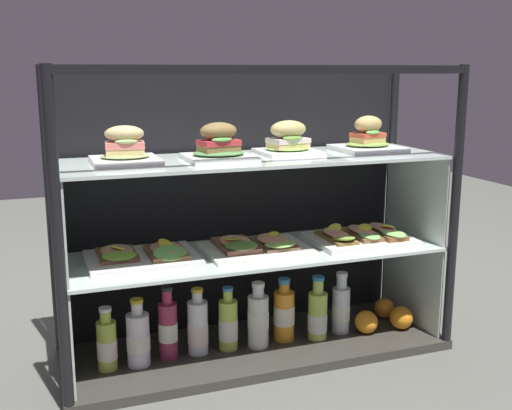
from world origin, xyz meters
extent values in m
cube|color=#555650|center=(0.00, 0.00, -0.01)|extent=(6.00, 6.00, 0.02)
cube|color=#36342E|center=(0.00, 0.00, 0.02)|extent=(1.27, 0.42, 0.03)
cylinder|color=black|center=(-0.62, -0.19, 0.47)|extent=(0.03, 0.03, 0.94)
cylinder|color=black|center=(0.62, -0.19, 0.47)|extent=(0.03, 0.03, 0.94)
cylinder|color=black|center=(-0.62, 0.19, 0.47)|extent=(0.03, 0.03, 0.94)
cylinder|color=black|center=(0.62, 0.19, 0.47)|extent=(0.03, 0.03, 0.94)
cube|color=black|center=(0.00, -0.19, 0.93)|extent=(1.24, 0.02, 0.02)
cube|color=black|center=(0.00, 0.21, 0.49)|extent=(1.20, 0.01, 0.91)
cube|color=silver|center=(-0.60, 0.00, 0.19)|extent=(0.01, 0.36, 0.31)
cube|color=silver|center=(0.60, 0.00, 0.19)|extent=(0.01, 0.36, 0.31)
cube|color=silver|center=(0.00, 0.00, 0.35)|extent=(1.22, 0.37, 0.01)
cube|color=silver|center=(-0.60, 0.00, 0.50)|extent=(0.01, 0.36, 0.30)
cube|color=silver|center=(0.60, 0.00, 0.50)|extent=(0.01, 0.36, 0.30)
cube|color=silver|center=(0.00, 0.00, 0.65)|extent=(1.22, 0.37, 0.01)
cube|color=white|center=(-0.40, 0.02, 0.67)|extent=(0.19, 0.19, 0.02)
ellipsoid|color=#8DB065|center=(-0.40, 0.02, 0.68)|extent=(0.14, 0.12, 0.01)
cube|color=#E5C985|center=(-0.40, 0.02, 0.69)|extent=(0.12, 0.08, 0.02)
cube|color=#DE776F|center=(-0.40, 0.02, 0.71)|extent=(0.12, 0.09, 0.02)
ellipsoid|color=#99CC72|center=(-0.40, -0.02, 0.73)|extent=(0.07, 0.03, 0.01)
ellipsoid|color=tan|center=(-0.40, 0.02, 0.75)|extent=(0.12, 0.09, 0.05)
cube|color=white|center=(-0.13, -0.01, 0.67)|extent=(0.20, 0.20, 0.01)
ellipsoid|color=#528549|center=(-0.13, -0.01, 0.68)|extent=(0.16, 0.14, 0.02)
cube|color=olive|center=(-0.13, -0.01, 0.69)|extent=(0.13, 0.10, 0.02)
cube|color=#CF363C|center=(-0.13, -0.01, 0.71)|extent=(0.13, 0.10, 0.02)
ellipsoid|color=#569344|center=(-0.13, -0.05, 0.72)|extent=(0.07, 0.04, 0.02)
ellipsoid|color=brown|center=(-0.13, -0.01, 0.75)|extent=(0.13, 0.10, 0.05)
cube|color=white|center=(0.13, 0.05, 0.66)|extent=(0.19, 0.19, 0.01)
ellipsoid|color=#8BCA4E|center=(0.13, 0.05, 0.68)|extent=(0.14, 0.12, 0.01)
cube|color=#D7C577|center=(0.13, 0.05, 0.69)|extent=(0.14, 0.10, 0.02)
cube|color=beige|center=(0.13, 0.05, 0.70)|extent=(0.14, 0.11, 0.01)
ellipsoid|color=#5B8638|center=(0.13, 0.01, 0.71)|extent=(0.08, 0.04, 0.02)
ellipsoid|color=tan|center=(0.13, 0.05, 0.74)|extent=(0.14, 0.11, 0.06)
cube|color=white|center=(0.41, 0.02, 0.67)|extent=(0.21, 0.21, 0.02)
ellipsoid|color=#789B46|center=(0.41, 0.02, 0.68)|extent=(0.15, 0.13, 0.02)
cube|color=#DEB76A|center=(0.41, 0.02, 0.70)|extent=(0.12, 0.09, 0.02)
cube|color=#CD4C32|center=(0.41, 0.02, 0.71)|extent=(0.12, 0.10, 0.01)
ellipsoid|color=#61A349|center=(0.41, -0.01, 0.72)|extent=(0.07, 0.04, 0.02)
ellipsoid|color=tan|center=(0.41, 0.02, 0.75)|extent=(0.12, 0.10, 0.06)
cube|color=white|center=(-0.37, 0.02, 0.36)|extent=(0.34, 0.25, 0.02)
cube|color=brown|center=(-0.44, 0.04, 0.37)|extent=(0.12, 0.17, 0.01)
ellipsoid|color=#7EB539|center=(-0.44, -0.01, 0.39)|extent=(0.11, 0.09, 0.02)
ellipsoid|color=#DDA482|center=(-0.44, 0.04, 0.39)|extent=(0.10, 0.13, 0.02)
cylinder|color=yellow|center=(-0.44, 0.02, 0.40)|extent=(0.06, 0.06, 0.02)
cube|color=brown|center=(-0.29, 0.01, 0.38)|extent=(0.12, 0.17, 0.01)
ellipsoid|color=#7BC75F|center=(-0.29, -0.04, 0.39)|extent=(0.11, 0.10, 0.04)
ellipsoid|color=#E89583|center=(-0.29, 0.01, 0.39)|extent=(0.10, 0.14, 0.02)
cylinder|color=yellow|center=(-0.29, 0.01, 0.40)|extent=(0.07, 0.07, 0.03)
cube|color=white|center=(0.00, 0.00, 0.36)|extent=(0.34, 0.25, 0.01)
cube|color=brown|center=(-0.06, 0.02, 0.37)|extent=(0.12, 0.19, 0.02)
ellipsoid|color=#5C873C|center=(-0.06, -0.04, 0.39)|extent=(0.12, 0.11, 0.02)
ellipsoid|color=#F0A67F|center=(-0.06, 0.02, 0.39)|extent=(0.10, 0.15, 0.01)
cylinder|color=yellow|center=(-0.07, 0.01, 0.40)|extent=(0.06, 0.06, 0.01)
cube|color=brown|center=(0.06, 0.01, 0.37)|extent=(0.12, 0.19, 0.01)
ellipsoid|color=#9FCD63|center=(0.06, -0.05, 0.38)|extent=(0.12, 0.11, 0.02)
ellipsoid|color=#F39E7A|center=(0.06, 0.01, 0.38)|extent=(0.10, 0.15, 0.02)
cylinder|color=yellow|center=(0.07, 0.02, 0.40)|extent=(0.05, 0.05, 0.01)
cube|color=white|center=(0.37, -0.01, 0.36)|extent=(0.34, 0.25, 0.02)
cube|color=brown|center=(0.28, -0.01, 0.38)|extent=(0.08, 0.18, 0.01)
ellipsoid|color=olive|center=(0.28, -0.07, 0.39)|extent=(0.07, 0.09, 0.03)
ellipsoid|color=#ED9C85|center=(0.28, -0.01, 0.39)|extent=(0.07, 0.15, 0.02)
cylinder|color=#F5E446|center=(0.28, 0.00, 0.40)|extent=(0.06, 0.06, 0.03)
cube|color=brown|center=(0.38, -0.01, 0.38)|extent=(0.08, 0.18, 0.01)
ellipsoid|color=#7EB463|center=(0.38, -0.07, 0.39)|extent=(0.07, 0.09, 0.03)
ellipsoid|color=#F39E8A|center=(0.38, -0.01, 0.39)|extent=(0.07, 0.14, 0.02)
cylinder|color=yellow|center=(0.38, -0.03, 0.40)|extent=(0.06, 0.06, 0.02)
cube|color=brown|center=(0.46, -0.02, 0.38)|extent=(0.08, 0.20, 0.02)
ellipsoid|color=#8BCD67|center=(0.46, -0.08, 0.39)|extent=(0.09, 0.11, 0.02)
ellipsoid|color=#DE968E|center=(0.46, -0.02, 0.39)|extent=(0.07, 0.16, 0.02)
cylinder|color=yellow|center=(0.46, -0.05, 0.41)|extent=(0.06, 0.06, 0.02)
cylinder|color=#B4C949|center=(-0.49, -0.02, 0.11)|extent=(0.06, 0.06, 0.15)
cylinder|color=#F3E5CF|center=(-0.49, -0.02, 0.10)|extent=(0.06, 0.06, 0.06)
cylinder|color=#C1D846|center=(-0.49, -0.02, 0.20)|extent=(0.03, 0.03, 0.04)
cylinder|color=white|center=(-0.49, -0.02, 0.22)|extent=(0.04, 0.04, 0.01)
cylinder|color=white|center=(-0.39, -0.02, 0.11)|extent=(0.07, 0.07, 0.17)
cylinder|color=white|center=(-0.39, -0.02, 0.10)|extent=(0.07, 0.07, 0.05)
cylinder|color=white|center=(-0.39, -0.02, 0.22)|extent=(0.04, 0.04, 0.04)
cylinder|color=gold|center=(-0.39, -0.02, 0.24)|extent=(0.04, 0.04, 0.01)
cylinder|color=#942A49|center=(-0.30, 0.00, 0.12)|extent=(0.06, 0.06, 0.18)
cylinder|color=silver|center=(-0.30, 0.00, 0.12)|extent=(0.06, 0.06, 0.06)
cylinder|color=#A12849|center=(-0.30, 0.00, 0.23)|extent=(0.03, 0.03, 0.05)
cylinder|color=black|center=(-0.30, 0.00, 0.26)|extent=(0.04, 0.04, 0.01)
cylinder|color=white|center=(-0.20, 0.00, 0.12)|extent=(0.07, 0.07, 0.17)
cylinder|color=silver|center=(-0.20, 0.00, 0.10)|extent=(0.07, 0.07, 0.07)
cylinder|color=silver|center=(-0.20, 0.00, 0.22)|extent=(0.03, 0.03, 0.03)
cylinder|color=gold|center=(-0.20, 0.00, 0.24)|extent=(0.04, 0.04, 0.01)
cylinder|color=#BAD44D|center=(-0.10, -0.01, 0.11)|extent=(0.06, 0.06, 0.16)
cylinder|color=white|center=(-0.10, -0.01, 0.10)|extent=(0.06, 0.06, 0.07)
cylinder|color=#BDD843|center=(-0.10, -0.01, 0.21)|extent=(0.03, 0.03, 0.04)
cylinder|color=teal|center=(-0.10, -0.01, 0.24)|extent=(0.03, 0.03, 0.01)
cylinder|color=white|center=(0.00, -0.02, 0.12)|extent=(0.07, 0.07, 0.17)
cylinder|color=white|center=(0.00, -0.02, 0.13)|extent=(0.07, 0.07, 0.05)
cylinder|color=white|center=(0.00, -0.02, 0.22)|extent=(0.04, 0.04, 0.03)
cylinder|color=white|center=(0.00, -0.02, 0.24)|extent=(0.04, 0.04, 0.01)
cylinder|color=orange|center=(0.10, 0.00, 0.12)|extent=(0.07, 0.07, 0.17)
cylinder|color=#F4EECD|center=(0.10, 0.00, 0.12)|extent=(0.07, 0.07, 0.06)
cylinder|color=orange|center=(0.10, 0.00, 0.22)|extent=(0.04, 0.04, 0.03)
cylinder|color=teal|center=(0.10, 0.00, 0.24)|extent=(0.04, 0.04, 0.02)
cylinder|color=#B1D852|center=(0.21, -0.03, 0.11)|extent=(0.06, 0.06, 0.16)
cylinder|color=silver|center=(0.21, -0.03, 0.09)|extent=(0.07, 0.07, 0.06)
cylinder|color=#AECD54|center=(0.21, -0.03, 0.22)|extent=(0.04, 0.04, 0.05)
cylinder|color=#2668AE|center=(0.21, -0.03, 0.25)|extent=(0.04, 0.04, 0.01)
cylinder|color=silver|center=(0.31, -0.01, 0.11)|extent=(0.06, 0.06, 0.16)
cylinder|color=white|center=(0.31, -0.01, 0.10)|extent=(0.06, 0.06, 0.05)
cylinder|color=white|center=(0.31, -0.01, 0.21)|extent=(0.04, 0.04, 0.04)
cylinder|color=silver|center=(0.31, -0.01, 0.24)|extent=(0.04, 0.04, 0.01)
sphere|color=orange|center=(0.52, 0.05, 0.07)|extent=(0.07, 0.07, 0.07)
sphere|color=orange|center=(0.53, -0.06, 0.07)|extent=(0.08, 0.08, 0.08)
sphere|color=orange|center=(0.39, -0.05, 0.07)|extent=(0.08, 0.08, 0.08)
camera|label=1|loc=(-0.68, -1.85, 0.93)|focal=44.29mm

